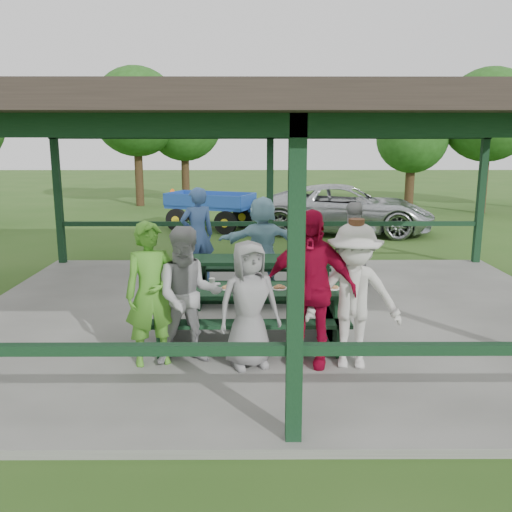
{
  "coord_description": "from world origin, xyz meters",
  "views": [
    {
      "loc": [
        -0.38,
        -8.48,
        2.88
      ],
      "look_at": [
        -0.34,
        -0.3,
        1.12
      ],
      "focal_mm": 38.0,
      "sensor_mm": 36.0,
      "label": 1
    }
  ],
  "objects_px": {
    "contestant_grey_left": "(189,296)",
    "spectator_grey": "(351,245)",
    "picnic_table_far": "(263,273)",
    "farm_trailer": "(211,210)",
    "contestant_red": "(309,288)",
    "pickup_truck": "(345,209)",
    "picnic_table_near": "(249,307)",
    "contestant_grey_mid": "(249,304)",
    "contestant_green": "(152,294)",
    "spectator_blue": "(197,235)",
    "spectator_lblue": "(262,242)",
    "contestant_white_fedora": "(354,296)"
  },
  "relations": [
    {
      "from": "picnic_table_near",
      "to": "contestant_grey_left",
      "type": "height_order",
      "value": "contestant_grey_left"
    },
    {
      "from": "spectator_blue",
      "to": "spectator_lblue",
      "type": "bearing_deg",
      "value": 136.69
    },
    {
      "from": "contestant_white_fedora",
      "to": "farm_trailer",
      "type": "xyz_separation_m",
      "value": [
        -2.63,
        11.24,
        -0.37
      ]
    },
    {
      "from": "contestant_grey_left",
      "to": "contestant_red",
      "type": "relative_size",
      "value": 0.89
    },
    {
      "from": "picnic_table_near",
      "to": "farm_trailer",
      "type": "bearing_deg",
      "value": 97.41
    },
    {
      "from": "spectator_blue",
      "to": "contestant_red",
      "type": "bearing_deg",
      "value": 90.09
    },
    {
      "from": "picnic_table_near",
      "to": "picnic_table_far",
      "type": "xyz_separation_m",
      "value": [
        0.23,
        2.0,
        -0.0
      ]
    },
    {
      "from": "contestant_grey_mid",
      "to": "spectator_blue",
      "type": "relative_size",
      "value": 0.85
    },
    {
      "from": "contestant_grey_left",
      "to": "spectator_grey",
      "type": "bearing_deg",
      "value": 41.85
    },
    {
      "from": "spectator_grey",
      "to": "contestant_grey_mid",
      "type": "bearing_deg",
      "value": 38.97
    },
    {
      "from": "picnic_table_near",
      "to": "contestant_green",
      "type": "bearing_deg",
      "value": -146.29
    },
    {
      "from": "picnic_table_far",
      "to": "contestant_grey_left",
      "type": "xyz_separation_m",
      "value": [
        -0.98,
        -2.79,
        0.4
      ]
    },
    {
      "from": "contestant_grey_mid",
      "to": "spectator_blue",
      "type": "xyz_separation_m",
      "value": [
        -1.05,
        4.16,
        0.14
      ]
    },
    {
      "from": "contestant_red",
      "to": "picnic_table_near",
      "type": "bearing_deg",
      "value": 147.22
    },
    {
      "from": "spectator_grey",
      "to": "pickup_truck",
      "type": "xyz_separation_m",
      "value": [
        1.0,
        6.75,
        -0.16
      ]
    },
    {
      "from": "contestant_grey_left",
      "to": "picnic_table_far",
      "type": "bearing_deg",
      "value": 58.43
    },
    {
      "from": "picnic_table_near",
      "to": "picnic_table_far",
      "type": "relative_size",
      "value": 1.06
    },
    {
      "from": "contestant_white_fedora",
      "to": "pickup_truck",
      "type": "height_order",
      "value": "contestant_white_fedora"
    },
    {
      "from": "contestant_red",
      "to": "farm_trailer",
      "type": "distance_m",
      "value": 11.36
    },
    {
      "from": "contestant_red",
      "to": "pickup_truck",
      "type": "distance_m",
      "value": 10.7
    },
    {
      "from": "spectator_blue",
      "to": "pickup_truck",
      "type": "bearing_deg",
      "value": -145.68
    },
    {
      "from": "farm_trailer",
      "to": "spectator_grey",
      "type": "bearing_deg",
      "value": -45.1
    },
    {
      "from": "picnic_table_far",
      "to": "contestant_grey_mid",
      "type": "relative_size",
      "value": 1.58
    },
    {
      "from": "contestant_green",
      "to": "contestant_grey_left",
      "type": "bearing_deg",
      "value": -16.41
    },
    {
      "from": "picnic_table_near",
      "to": "contestant_grey_left",
      "type": "distance_m",
      "value": 1.16
    },
    {
      "from": "spectator_lblue",
      "to": "spectator_grey",
      "type": "xyz_separation_m",
      "value": [
        1.71,
        0.08,
        -0.06
      ]
    },
    {
      "from": "contestant_white_fedora",
      "to": "spectator_blue",
      "type": "bearing_deg",
      "value": 126.3
    },
    {
      "from": "contestant_grey_left",
      "to": "farm_trailer",
      "type": "distance_m",
      "value": 11.14
    },
    {
      "from": "picnic_table_far",
      "to": "spectator_grey",
      "type": "xyz_separation_m",
      "value": [
        1.7,
        0.9,
        0.34
      ]
    },
    {
      "from": "spectator_blue",
      "to": "spectator_grey",
      "type": "xyz_separation_m",
      "value": [
        2.98,
        -0.37,
        -0.13
      ]
    },
    {
      "from": "picnic_table_near",
      "to": "pickup_truck",
      "type": "distance_m",
      "value": 10.08
    },
    {
      "from": "picnic_table_near",
      "to": "contestant_red",
      "type": "xyz_separation_m",
      "value": [
        0.75,
        -0.82,
        0.51
      ]
    },
    {
      "from": "contestant_white_fedora",
      "to": "pickup_truck",
      "type": "bearing_deg",
      "value": 88.21
    },
    {
      "from": "spectator_blue",
      "to": "farm_trailer",
      "type": "height_order",
      "value": "spectator_blue"
    },
    {
      "from": "contestant_grey_mid",
      "to": "pickup_truck",
      "type": "bearing_deg",
      "value": 55.77
    },
    {
      "from": "picnic_table_far",
      "to": "farm_trailer",
      "type": "relative_size",
      "value": 0.69
    },
    {
      "from": "picnic_table_far",
      "to": "spectator_lblue",
      "type": "height_order",
      "value": "spectator_lblue"
    },
    {
      "from": "contestant_green",
      "to": "contestant_grey_mid",
      "type": "relative_size",
      "value": 1.14
    },
    {
      "from": "picnic_table_near",
      "to": "spectator_grey",
      "type": "relative_size",
      "value": 1.64
    },
    {
      "from": "contestant_grey_mid",
      "to": "spectator_lblue",
      "type": "xyz_separation_m",
      "value": [
        0.22,
        3.71,
        0.08
      ]
    },
    {
      "from": "spectator_lblue",
      "to": "pickup_truck",
      "type": "xyz_separation_m",
      "value": [
        2.71,
        6.83,
        -0.22
      ]
    },
    {
      "from": "spectator_blue",
      "to": "farm_trailer",
      "type": "bearing_deg",
      "value": -111.28
    },
    {
      "from": "contestant_grey_mid",
      "to": "picnic_table_near",
      "type": "bearing_deg",
      "value": 71.55
    },
    {
      "from": "contestant_green",
      "to": "contestant_red",
      "type": "distance_m",
      "value": 1.96
    },
    {
      "from": "contestant_grey_left",
      "to": "spectator_lblue",
      "type": "xyz_separation_m",
      "value": [
        0.97,
        3.6,
        0.0
      ]
    },
    {
      "from": "contestant_grey_left",
      "to": "contestant_grey_mid",
      "type": "height_order",
      "value": "contestant_grey_left"
    },
    {
      "from": "contestant_white_fedora",
      "to": "farm_trailer",
      "type": "height_order",
      "value": "contestant_white_fedora"
    },
    {
      "from": "picnic_table_far",
      "to": "contestant_grey_left",
      "type": "bearing_deg",
      "value": -109.47
    },
    {
      "from": "picnic_table_near",
      "to": "spectator_lblue",
      "type": "relative_size",
      "value": 1.53
    },
    {
      "from": "picnic_table_far",
      "to": "contestant_red",
      "type": "relative_size",
      "value": 1.28
    }
  ]
}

